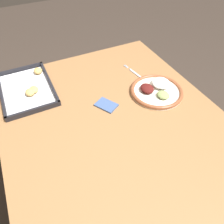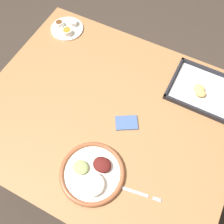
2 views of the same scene
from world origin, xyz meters
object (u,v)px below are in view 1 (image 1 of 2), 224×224
Objects in this scene: dinner_plate at (157,90)px; baking_tray at (28,88)px; fork at (137,74)px; napkin at (106,105)px.

baking_tray is (0.31, 0.60, -0.00)m from dinner_plate.
dinner_plate is 0.71× the size of baking_tray.
dinner_plate is 0.18m from fork.
baking_tray is 3.13× the size of napkin.
dinner_plate is 2.21× the size of napkin.
baking_tray is at bearing 62.37° from dinner_plate.
dinner_plate is 0.28m from napkin.
napkin is at bearing 111.36° from fork.
baking_tray is 0.43m from napkin.
napkin reaches higher than fork.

